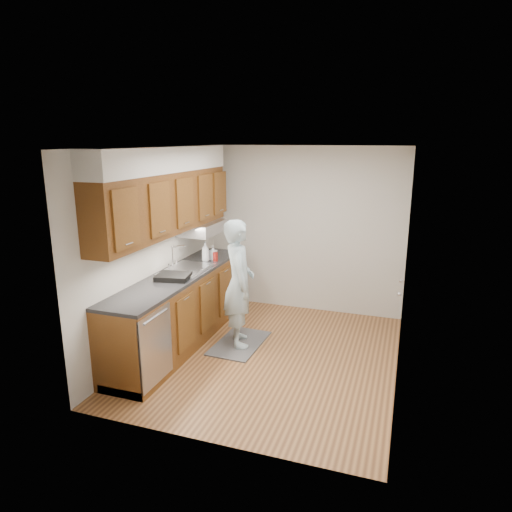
{
  "coord_description": "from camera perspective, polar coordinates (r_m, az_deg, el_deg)",
  "views": [
    {
      "loc": [
        1.5,
        -4.91,
        2.59
      ],
      "look_at": [
        -0.26,
        0.25,
        1.19
      ],
      "focal_mm": 32.0,
      "sensor_mm": 36.0,
      "label": 1
    }
  ],
  "objects": [
    {
      "name": "floor",
      "position": [
        5.75,
        1.67,
        -12.35
      ],
      "size": [
        3.5,
        3.5,
        0.0
      ],
      "primitive_type": "plane",
      "color": "#9B693A",
      "rests_on": "ground"
    },
    {
      "name": "person",
      "position": [
        5.71,
        -2.17,
        -2.37
      ],
      "size": [
        0.68,
        0.78,
        1.84
      ],
      "primitive_type": "imported",
      "rotation": [
        0.0,
        0.0,
        2.05
      ],
      "color": "#A2BBC5",
      "rests_on": "floor_mat"
    },
    {
      "name": "soda_can",
      "position": [
        6.36,
        -5.1,
        -0.07
      ],
      "size": [
        0.07,
        0.07,
        0.13
      ],
      "primitive_type": "cylinder",
      "rotation": [
        0.0,
        0.0,
        0.01
      ],
      "color": "red",
      "rests_on": "counter"
    },
    {
      "name": "ceiling",
      "position": [
        5.13,
        1.88,
        13.43
      ],
      "size": [
        3.5,
        3.5,
        0.0
      ],
      "primitive_type": "plane",
      "rotation": [
        3.14,
        0.0,
        0.0
      ],
      "color": "white",
      "rests_on": "wall_left"
    },
    {
      "name": "wall_right",
      "position": [
        5.08,
        18.14,
        -1.58
      ],
      "size": [
        0.02,
        3.5,
        2.5
      ],
      "primitive_type": "cube",
      "color": "beige",
      "rests_on": "floor"
    },
    {
      "name": "wall_left",
      "position": [
        5.91,
        -12.28,
        0.99
      ],
      "size": [
        0.02,
        3.5,
        2.5
      ],
      "primitive_type": "cube",
      "color": "beige",
      "rests_on": "floor"
    },
    {
      "name": "counter",
      "position": [
        5.98,
        -9.42,
        -6.33
      ],
      "size": [
        0.64,
        2.8,
        1.3
      ],
      "color": "brown",
      "rests_on": "floor"
    },
    {
      "name": "steel_can",
      "position": [
        6.47,
        -5.56,
        0.09
      ],
      "size": [
        0.07,
        0.07,
        0.11
      ],
      "primitive_type": "cylinder",
      "rotation": [
        0.0,
        0.0,
        -0.21
      ],
      "color": "#A5A5AA",
      "rests_on": "counter"
    },
    {
      "name": "soap_bottle_b",
      "position": [
        6.42,
        -5.39,
        0.42
      ],
      "size": [
        0.1,
        0.1,
        0.21
      ],
      "primitive_type": "imported",
      "rotation": [
        0.0,
        0.0,
        -0.08
      ],
      "color": "#B6BFC6",
      "rests_on": "counter"
    },
    {
      "name": "soap_bottle_a",
      "position": [
        6.33,
        -6.34,
        0.55
      ],
      "size": [
        0.13,
        0.13,
        0.28
      ],
      "primitive_type": "imported",
      "rotation": [
        0.0,
        0.0,
        0.22
      ],
      "color": "#B6BFC6",
      "rests_on": "counter"
    },
    {
      "name": "upper_cabinets",
      "position": [
        5.74,
        -10.96,
        7.77
      ],
      "size": [
        0.47,
        2.8,
        1.21
      ],
      "color": "brown",
      "rests_on": "wall_left"
    },
    {
      "name": "floor_mat",
      "position": [
        6.05,
        -2.08,
        -10.83
      ],
      "size": [
        0.59,
        0.97,
        0.02
      ],
      "primitive_type": "cube",
      "rotation": [
        0.0,
        0.0,
        -0.04
      ],
      "color": "slate",
      "rests_on": "floor"
    },
    {
      "name": "dish_rack",
      "position": [
        5.62,
        -10.31,
        -2.55
      ],
      "size": [
        0.44,
        0.4,
        0.06
      ],
      "primitive_type": "cube",
      "rotation": [
        0.0,
        0.0,
        0.19
      ],
      "color": "black",
      "rests_on": "counter"
    },
    {
      "name": "closet_door",
      "position": [
        5.44,
        17.9,
        -3.02
      ],
      "size": [
        0.02,
        1.22,
        2.05
      ],
      "primitive_type": "cube",
      "color": "white",
      "rests_on": "wall_right"
    },
    {
      "name": "wall_back",
      "position": [
        6.95,
        6.03,
        3.25
      ],
      "size": [
        3.0,
        0.02,
        2.5
      ],
      "primitive_type": "cube",
      "color": "beige",
      "rests_on": "floor"
    }
  ]
}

